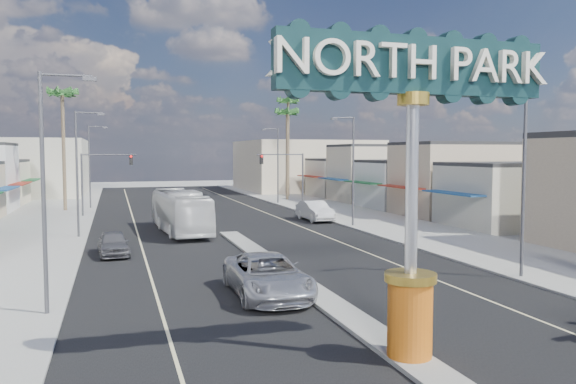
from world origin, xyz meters
TOP-DOWN VIEW (x-y plane):
  - ground at (0.00, 30.00)m, footprint 160.00×160.00m
  - road at (0.00, 30.00)m, footprint 20.00×120.00m
  - median_island at (0.00, 14.00)m, footprint 1.30×30.00m
  - sidewalk_left at (-14.00, 30.00)m, footprint 8.00×120.00m
  - sidewalk_right at (14.00, 30.00)m, footprint 8.00×120.00m
  - storefront_row_right at (24.00, 43.00)m, footprint 12.00×42.00m
  - backdrop_far_left at (-22.00, 75.00)m, footprint 20.00×20.00m
  - backdrop_far_right at (22.00, 75.00)m, footprint 20.00×20.00m
  - gateway_sign at (0.00, 1.98)m, footprint 8.20×1.50m
  - traffic_signal_left at (-9.18, 43.99)m, footprint 5.09×0.45m
  - traffic_signal_right at (9.18, 43.99)m, footprint 5.09×0.45m
  - streetlight_l_near at (-10.43, 10.00)m, footprint 2.03×0.22m
  - streetlight_l_mid at (-10.43, 30.00)m, footprint 2.03×0.22m
  - streetlight_l_far at (-10.43, 52.00)m, footprint 2.03×0.22m
  - streetlight_r_near at (10.43, 10.00)m, footprint 2.03×0.22m
  - streetlight_r_mid at (10.43, 30.00)m, footprint 2.03×0.22m
  - streetlight_r_far at (10.43, 52.00)m, footprint 2.03×0.22m
  - palm_left_far at (-13.00, 50.00)m, footprint 2.60×2.60m
  - palm_right_mid at (13.00, 56.00)m, footprint 2.60×2.60m
  - palm_right_far at (15.00, 62.00)m, footprint 2.60×2.60m
  - suv_left at (-2.00, 10.40)m, footprint 3.00×6.36m
  - car_parked_left at (-8.23, 22.26)m, footprint 1.99×4.38m
  - car_parked_right at (9.00, 34.72)m, footprint 1.98×5.40m
  - city_bus at (-3.32, 30.88)m, footprint 3.46×11.70m

SIDE VIEW (x-z plane):
  - ground at x=0.00m, z-range 0.00..0.00m
  - road at x=0.00m, z-range 0.00..0.01m
  - sidewalk_left at x=-14.00m, z-range 0.00..0.12m
  - sidewalk_right at x=14.00m, z-range 0.00..0.12m
  - median_island at x=0.00m, z-range 0.00..0.16m
  - car_parked_left at x=-8.23m, z-range 0.00..1.46m
  - suv_left at x=-2.00m, z-range 0.00..1.76m
  - car_parked_right at x=9.00m, z-range 0.00..1.77m
  - city_bus at x=-3.32m, z-range 0.00..3.22m
  - storefront_row_right at x=24.00m, z-range 0.00..6.00m
  - backdrop_far_left at x=-22.00m, z-range 0.00..8.00m
  - backdrop_far_right at x=22.00m, z-range 0.00..8.00m
  - traffic_signal_left at x=-9.18m, z-range 1.27..7.27m
  - traffic_signal_right at x=9.18m, z-range 1.27..7.27m
  - streetlight_l_near at x=-10.43m, z-range 0.57..9.57m
  - streetlight_l_mid at x=-10.43m, z-range 0.57..9.57m
  - streetlight_l_far at x=-10.43m, z-range 0.57..9.57m
  - streetlight_r_near at x=10.43m, z-range 0.57..9.57m
  - streetlight_r_mid at x=10.43m, z-range 0.57..9.57m
  - streetlight_r_far at x=10.43m, z-range 0.57..9.57m
  - gateway_sign at x=0.00m, z-range 1.35..10.50m
  - palm_right_mid at x=13.00m, z-range 4.55..16.65m
  - palm_left_far at x=-13.00m, z-range 4.95..18.05m
  - palm_right_far at x=15.00m, z-range 5.34..19.44m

